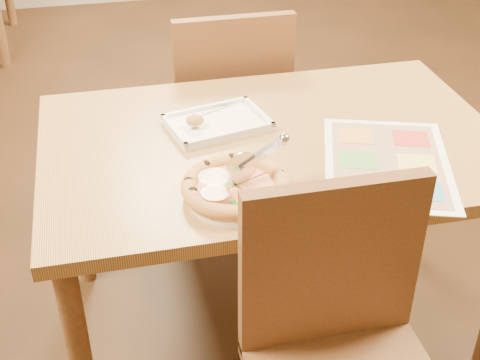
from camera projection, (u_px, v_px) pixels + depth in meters
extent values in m
plane|color=black|center=(267.00, 321.00, 2.29)|extent=(7.00, 7.00, 0.00)
cube|color=#A68142|center=(272.00, 145.00, 1.90)|extent=(1.30, 0.85, 0.04)
cylinder|color=brown|center=(76.00, 202.00, 2.29)|extent=(0.06, 0.06, 0.68)
cylinder|color=brown|center=(396.00, 162.00, 2.51)|extent=(0.06, 0.06, 0.68)
cube|color=brown|center=(331.00, 266.00, 1.50)|extent=(0.42, 0.04, 0.45)
cube|color=brown|center=(224.00, 112.00, 2.61)|extent=(0.42, 0.42, 0.04)
cube|color=brown|center=(234.00, 79.00, 2.33)|extent=(0.42, 0.04, 0.45)
cylinder|color=white|center=(240.00, 195.00, 1.65)|extent=(0.35, 0.35, 0.01)
cylinder|color=#E3974D|center=(236.00, 189.00, 1.64)|extent=(0.26, 0.26, 0.01)
cylinder|color=#EBC47F|center=(236.00, 186.00, 1.64)|extent=(0.22, 0.22, 0.01)
torus|color=#E3974D|center=(236.00, 186.00, 1.64)|extent=(0.27, 0.27, 0.04)
cylinder|color=silver|center=(242.00, 168.00, 1.62)|extent=(0.08, 0.03, 0.09)
cube|color=silver|center=(263.00, 153.00, 1.63)|extent=(0.13, 0.05, 0.06)
cube|color=white|center=(218.00, 125.00, 1.94)|extent=(0.32, 0.25, 0.02)
cube|color=silver|center=(217.00, 121.00, 1.94)|extent=(0.13, 0.07, 0.00)
ellipsoid|color=#B38B40|center=(195.00, 120.00, 1.90)|extent=(0.05, 0.04, 0.03)
cylinder|color=#86320A|center=(216.00, 201.00, 1.59)|extent=(0.07, 0.07, 0.05)
cylinder|color=white|center=(215.00, 194.00, 1.57)|extent=(0.08, 0.08, 0.10)
cube|color=white|center=(387.00, 162.00, 1.78)|extent=(0.46, 0.54, 0.00)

